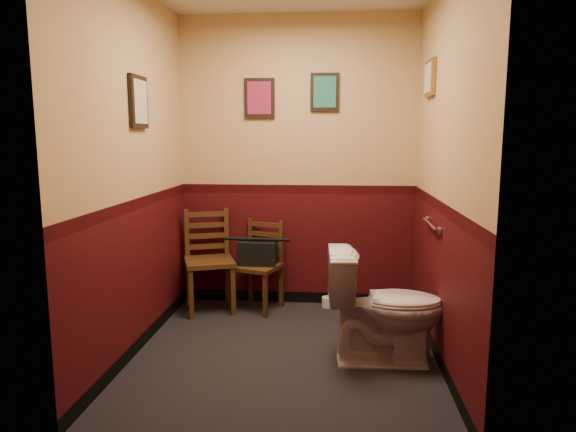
# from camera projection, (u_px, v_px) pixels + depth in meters

# --- Properties ---
(floor) EXTENTS (2.20, 2.40, 0.00)m
(floor) POSITION_uv_depth(u_px,v_px,m) (285.00, 353.00, 3.82)
(floor) COLOR black
(floor) RESTS_ON ground
(wall_back) EXTENTS (2.20, 0.00, 2.70)m
(wall_back) POSITION_uv_depth(u_px,v_px,m) (297.00, 164.00, 4.80)
(wall_back) COLOR #3C0B0E
(wall_back) RESTS_ON ground
(wall_front) EXTENTS (2.20, 0.00, 2.70)m
(wall_front) POSITION_uv_depth(u_px,v_px,m) (260.00, 190.00, 2.43)
(wall_front) COLOR #3C0B0E
(wall_front) RESTS_ON ground
(wall_left) EXTENTS (0.00, 2.40, 2.70)m
(wall_left) POSITION_uv_depth(u_px,v_px,m) (134.00, 171.00, 3.71)
(wall_left) COLOR #3C0B0E
(wall_left) RESTS_ON ground
(wall_right) EXTENTS (0.00, 2.40, 2.70)m
(wall_right) POSITION_uv_depth(u_px,v_px,m) (444.00, 173.00, 3.52)
(wall_right) COLOR #3C0B0E
(wall_right) RESTS_ON ground
(grab_bar) EXTENTS (0.05, 0.56, 0.06)m
(grab_bar) POSITION_uv_depth(u_px,v_px,m) (431.00, 225.00, 3.83)
(grab_bar) COLOR silver
(grab_bar) RESTS_ON wall_right
(framed_print_back_a) EXTENTS (0.28, 0.04, 0.36)m
(framed_print_back_a) POSITION_uv_depth(u_px,v_px,m) (259.00, 98.00, 4.72)
(framed_print_back_a) COLOR black
(framed_print_back_a) RESTS_ON wall_back
(framed_print_back_b) EXTENTS (0.26, 0.04, 0.34)m
(framed_print_back_b) POSITION_uv_depth(u_px,v_px,m) (325.00, 92.00, 4.65)
(framed_print_back_b) COLOR black
(framed_print_back_b) RESTS_ON wall_back
(framed_print_left) EXTENTS (0.04, 0.30, 0.38)m
(framed_print_left) POSITION_uv_depth(u_px,v_px,m) (139.00, 102.00, 3.73)
(framed_print_left) COLOR black
(framed_print_left) RESTS_ON wall_left
(framed_print_right) EXTENTS (0.04, 0.34, 0.28)m
(framed_print_right) POSITION_uv_depth(u_px,v_px,m) (430.00, 78.00, 4.00)
(framed_print_right) COLOR olive
(framed_print_right) RESTS_ON wall_right
(toilet) EXTENTS (0.84, 0.50, 0.81)m
(toilet) POSITION_uv_depth(u_px,v_px,m) (385.00, 307.00, 3.63)
(toilet) COLOR white
(toilet) RESTS_ON floor
(toilet_brush) EXTENTS (0.12, 0.12, 0.42)m
(toilet_brush) POSITION_uv_depth(u_px,v_px,m) (409.00, 349.00, 3.74)
(toilet_brush) COLOR silver
(toilet_brush) RESTS_ON floor
(chair_left) EXTENTS (0.55, 0.55, 0.93)m
(chair_left) POSITION_uv_depth(u_px,v_px,m) (209.00, 261.00, 4.74)
(chair_left) COLOR #543519
(chair_left) RESTS_ON floor
(chair_right) EXTENTS (0.49, 0.49, 0.82)m
(chair_right) POSITION_uv_depth(u_px,v_px,m) (259.00, 265.00, 4.77)
(chair_right) COLOR #543519
(chair_right) RESTS_ON floor
(handbag) EXTENTS (0.35, 0.18, 0.26)m
(handbag) POSITION_uv_depth(u_px,v_px,m) (257.00, 253.00, 4.72)
(handbag) COLOR black
(handbag) RESTS_ON chair_right
(tp_stack) EXTENTS (0.22, 0.13, 0.29)m
(tp_stack) POSITION_uv_depth(u_px,v_px,m) (334.00, 295.00, 4.83)
(tp_stack) COLOR silver
(tp_stack) RESTS_ON floor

